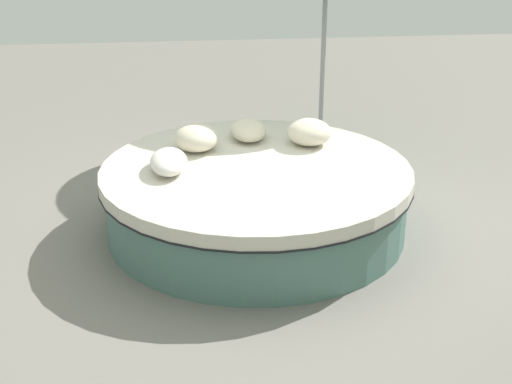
% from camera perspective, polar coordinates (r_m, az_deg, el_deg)
% --- Properties ---
extents(ground_plane, '(16.00, 16.00, 0.00)m').
position_cam_1_polar(ground_plane, '(5.83, -0.00, -3.00)').
color(ground_plane, gray).
extents(round_bed, '(2.50, 2.50, 0.55)m').
position_cam_1_polar(round_bed, '(5.71, -0.00, -0.44)').
color(round_bed, '#4C726B').
rests_on(round_bed, ground_plane).
extents(throw_pillow_0, '(0.43, 0.39, 0.22)m').
position_cam_1_polar(throw_pillow_0, '(6.10, 4.32, 4.89)').
color(throw_pillow_0, beige).
rests_on(throw_pillow_0, round_bed).
extents(throw_pillow_1, '(0.46, 0.32, 0.17)m').
position_cam_1_polar(throw_pillow_1, '(6.21, -0.65, 5.06)').
color(throw_pillow_1, beige).
rests_on(throw_pillow_1, round_bed).
extents(throw_pillow_2, '(0.43, 0.37, 0.21)m').
position_cam_1_polar(throw_pillow_2, '(5.96, -4.86, 4.40)').
color(throw_pillow_2, beige).
rests_on(throw_pillow_2, round_bed).
extents(throw_pillow_3, '(0.52, 0.29, 0.15)m').
position_cam_1_polar(throw_pillow_3, '(5.54, -7.10, 2.47)').
color(throw_pillow_3, white).
rests_on(throw_pillow_3, round_bed).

